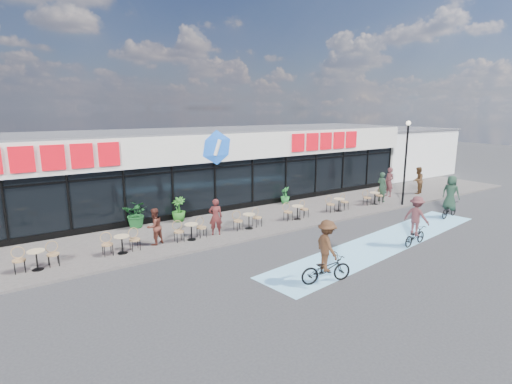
% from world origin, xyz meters
% --- Properties ---
extents(ground, '(120.00, 120.00, 0.00)m').
position_xyz_m(ground, '(0.00, 0.00, 0.00)').
color(ground, '#28282B').
rests_on(ground, ground).
extents(sidewalk, '(44.00, 5.00, 0.10)m').
position_xyz_m(sidewalk, '(0.00, 4.50, 0.05)').
color(sidewalk, '#58524E').
rests_on(sidewalk, ground).
extents(bike_lane, '(14.17, 4.13, 0.01)m').
position_xyz_m(bike_lane, '(4.00, -1.50, 0.01)').
color(bike_lane, '#77BAE1').
rests_on(bike_lane, ground).
extents(building, '(30.60, 6.57, 4.75)m').
position_xyz_m(building, '(-0.00, 9.93, 2.34)').
color(building, black).
rests_on(building, ground).
extents(neighbour_building, '(9.20, 7.20, 4.11)m').
position_xyz_m(neighbour_building, '(20.50, 11.00, 2.06)').
color(neighbour_building, silver).
rests_on(neighbour_building, ground).
extents(lamp_post, '(0.28, 0.28, 5.07)m').
position_xyz_m(lamp_post, '(10.38, 2.30, 3.12)').
color(lamp_post, black).
rests_on(lamp_post, sidewalk).
extents(bistro_set_1, '(1.54, 0.62, 0.90)m').
position_xyz_m(bistro_set_1, '(-9.27, 3.45, 0.56)').
color(bistro_set_1, tan).
rests_on(bistro_set_1, sidewalk).
extents(bistro_set_2, '(1.54, 0.62, 0.90)m').
position_xyz_m(bistro_set_2, '(-6.21, 3.45, 0.56)').
color(bistro_set_2, tan).
rests_on(bistro_set_2, sidewalk).
extents(bistro_set_3, '(1.54, 0.62, 0.90)m').
position_xyz_m(bistro_set_3, '(-3.15, 3.45, 0.56)').
color(bistro_set_3, tan).
rests_on(bistro_set_3, sidewalk).
extents(bistro_set_4, '(1.54, 0.62, 0.90)m').
position_xyz_m(bistro_set_4, '(-0.09, 3.45, 0.56)').
color(bistro_set_4, tan).
rests_on(bistro_set_4, sidewalk).
extents(bistro_set_5, '(1.54, 0.62, 0.90)m').
position_xyz_m(bistro_set_5, '(2.97, 3.45, 0.56)').
color(bistro_set_5, tan).
rests_on(bistro_set_5, sidewalk).
extents(bistro_set_6, '(1.54, 0.62, 0.90)m').
position_xyz_m(bistro_set_6, '(6.03, 3.45, 0.56)').
color(bistro_set_6, tan).
rests_on(bistro_set_6, sidewalk).
extents(bistro_set_7, '(1.54, 0.62, 0.90)m').
position_xyz_m(bistro_set_7, '(9.09, 3.45, 0.56)').
color(bistro_set_7, tan).
rests_on(bistro_set_7, sidewalk).
extents(potted_plant_left, '(1.63, 1.59, 1.37)m').
position_xyz_m(potted_plant_left, '(-4.56, 6.62, 0.79)').
color(potted_plant_left, '#154B1E').
rests_on(potted_plant_left, sidewalk).
extents(potted_plant_mid, '(1.01, 1.01, 1.27)m').
position_xyz_m(potted_plant_mid, '(-2.42, 6.50, 0.74)').
color(potted_plant_mid, '#1F5919').
rests_on(potted_plant_mid, sidewalk).
extents(potted_plant_right, '(0.66, 0.66, 1.03)m').
position_xyz_m(potted_plant_right, '(4.64, 6.58, 0.62)').
color(potted_plant_right, '#1A5D24').
rests_on(potted_plant_right, sidewalk).
extents(patron_left, '(0.74, 0.63, 1.72)m').
position_xyz_m(patron_left, '(-1.89, 3.41, 0.96)').
color(patron_left, '#471919').
rests_on(patron_left, sidewalk).
extents(patron_right, '(0.95, 0.85, 1.61)m').
position_xyz_m(patron_right, '(-4.72, 3.67, 0.90)').
color(patron_right, '#4B231B').
rests_on(patron_right, sidewalk).
extents(pedestrian_a, '(0.58, 0.78, 1.95)m').
position_xyz_m(pedestrian_a, '(11.63, 4.32, 1.08)').
color(pedestrian_a, '#4E282A').
rests_on(pedestrian_a, sidewalk).
extents(pedestrian_b, '(0.47, 0.70, 1.87)m').
position_xyz_m(pedestrian_b, '(10.06, 3.64, 1.04)').
color(pedestrian_b, '#1B3122').
rests_on(pedestrian_b, sidewalk).
extents(pedestrian_c, '(1.08, 0.96, 1.85)m').
position_xyz_m(pedestrian_c, '(14.02, 3.81, 1.03)').
color(pedestrian_c, '#462D19').
rests_on(pedestrian_c, sidewalk).
extents(cyclist_a, '(1.62, 1.20, 2.19)m').
position_xyz_m(cyclist_a, '(4.79, -2.45, 0.99)').
color(cyclist_a, black).
rests_on(cyclist_a, ground).
extents(cyclist_b, '(1.71, 1.00, 2.33)m').
position_xyz_m(cyclist_b, '(10.34, -0.72, 0.97)').
color(cyclist_b, black).
rests_on(cyclist_b, ground).
extents(cyclist_c, '(1.96, 1.27, 2.22)m').
position_xyz_m(cyclist_c, '(-1.11, -3.11, 0.94)').
color(cyclist_c, black).
rests_on(cyclist_c, ground).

